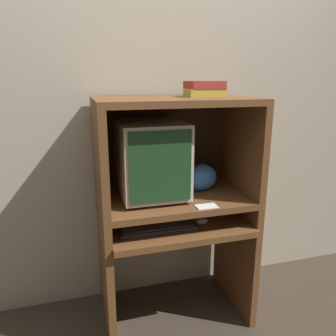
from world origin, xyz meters
name	(u,v)px	position (x,y,z in m)	size (l,w,h in m)	color
wall_back	(159,107)	(0.00, 0.62, 1.30)	(6.00, 0.06, 2.60)	#B2A893
desk_base	(176,256)	(0.00, 0.25, 0.42)	(0.89, 0.59, 0.66)	brown
desk_monitor_shelf	(174,200)	(0.00, 0.28, 0.78)	(0.89, 0.56, 0.15)	brown
hutch_upper	(173,131)	(0.00, 0.31, 1.19)	(0.89, 0.56, 0.57)	brown
crt_monitor	(151,159)	(-0.13, 0.31, 1.04)	(0.37, 0.43, 0.44)	beige
keyboard	(157,227)	(-0.14, 0.16, 0.67)	(0.43, 0.14, 0.03)	#2D2D30
mouse	(202,221)	(0.13, 0.16, 0.68)	(0.07, 0.05, 0.03)	#B7B7B7
snack_bag	(201,177)	(0.18, 0.32, 0.89)	(0.20, 0.15, 0.17)	#336BB7
book_stack	(205,89)	(0.18, 0.30, 1.42)	(0.21, 0.17, 0.09)	gold
paper_card	(207,206)	(0.11, 0.05, 0.81)	(0.12, 0.08, 0.00)	white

